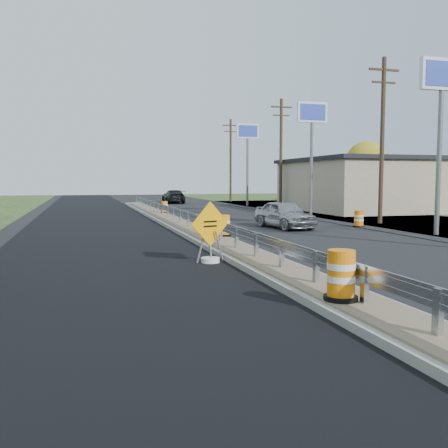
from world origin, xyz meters
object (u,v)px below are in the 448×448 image
object	(u,v)px
barrel_shoulder_near	(359,219)
car_dark_far	(174,197)
barrel_median_near	(341,276)
barrel_median_mid	(224,226)
caution_sign	(210,247)
barrel_median_far	(165,207)
car_silver	(284,214)

from	to	relation	value
barrel_shoulder_near	car_dark_far	distance (m)	30.26
barrel_median_near	car_dark_far	bearing A→B (deg)	83.83
barrel_median_near	barrel_median_mid	distance (m)	11.17
caution_sign	barrel_median_far	bearing A→B (deg)	63.68
barrel_median_near	car_dark_far	size ratio (longest dim) A/B	0.20
barrel_median_mid	barrel_median_far	world-z (taller)	barrel_median_mid
caution_sign	car_silver	world-z (taller)	caution_sign
caution_sign	car_dark_far	xyz separation A→B (m)	(5.86, 38.87, 0.24)
car_dark_far	car_silver	bearing A→B (deg)	91.91
barrel_median_far	barrel_shoulder_near	distance (m)	14.16
barrel_median_near	barrel_shoulder_near	size ratio (longest dim) A/B	1.09
barrel_shoulder_near	car_silver	distance (m)	4.09
caution_sign	barrel_shoulder_near	bearing A→B (deg)	19.42
caution_sign	car_silver	size ratio (longest dim) A/B	0.44
barrel_median_near	barrel_median_far	xyz separation A→B (m)	(0.86, 26.35, -0.08)
barrel_median_mid	barrel_shoulder_near	size ratio (longest dim) A/B	0.97
barrel_median_far	car_silver	xyz separation A→B (m)	(4.62, -10.58, 0.11)
barrel_median_near	car_silver	xyz separation A→B (m)	(5.48, 15.77, 0.03)
barrel_median_mid	barrel_median_far	xyz separation A→B (m)	(-0.00, 15.22, -0.03)
barrel_shoulder_near	car_silver	bearing A→B (deg)	171.18
barrel_shoulder_near	barrel_median_far	bearing A→B (deg)	127.67
caution_sign	car_dark_far	size ratio (longest dim) A/B	0.38
car_dark_far	barrel_median_mid	bearing A→B (deg)	83.97
barrel_median_near	car_silver	world-z (taller)	car_silver
barrel_median_far	barrel_shoulder_near	size ratio (longest dim) A/B	0.90
caution_sign	barrel_median_near	xyz separation A→B (m)	(1.00, -6.18, 0.22)
caution_sign	barrel_median_near	size ratio (longest dim) A/B	1.94
barrel_shoulder_near	car_silver	xyz separation A→B (m)	(-4.03, 0.62, 0.30)
car_silver	barrel_median_near	bearing A→B (deg)	-116.49
barrel_shoulder_near	car_dark_far	size ratio (longest dim) A/B	0.18
barrel_median_mid	barrel_median_far	distance (m)	15.22
barrel_median_near	barrel_median_far	distance (m)	26.37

